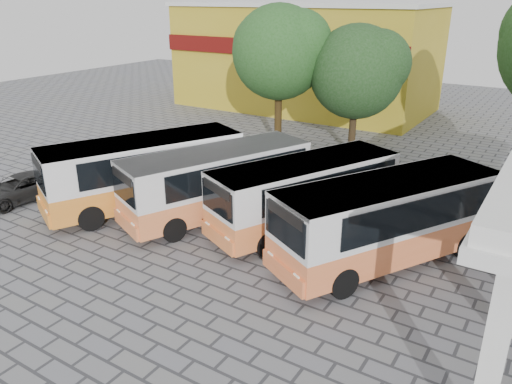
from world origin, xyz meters
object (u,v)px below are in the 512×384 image
Objects in this scene: bus_centre_left at (217,179)px; bus_centre_right at (305,191)px; parked_car at (20,188)px; bus_far_left at (144,169)px; bus_far_right at (388,216)px.

bus_centre_left is 1.02× the size of bus_centre_right.
bus_centre_left is 9.41m from parked_car.
bus_centre_right is at bearing 39.70° from bus_far_left.
bus_far_left is at bearing -142.32° from bus_centre_left.
bus_centre_right is at bearing 24.78° from parked_car.
parked_car is at bearing -136.35° from bus_centre_right.
bus_centre_right is at bearing 35.97° from bus_centre_left.
bus_far_left is 2.15× the size of parked_car.
bus_far_left reaches higher than parked_car.
bus_centre_left is at bearing 27.23° from parked_car.
bus_far_right is (3.63, -0.84, 0.10)m from bus_centre_right.
bus_far_left is 1.02× the size of bus_far_right.
bus_far_right is 2.11× the size of parked_car.
parked_car is at bearing -138.63° from bus_far_right.
bus_centre_left is 3.76m from bus_centre_right.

